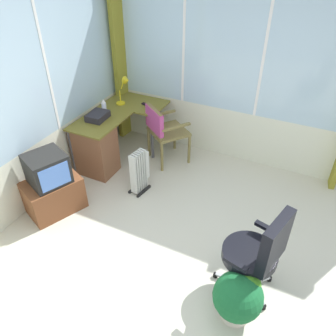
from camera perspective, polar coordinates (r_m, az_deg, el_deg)
ground at (r=3.67m, az=3.73°, el=-16.74°), size 5.35×5.31×0.06m
north_window_panel at (r=3.96m, az=-26.28°, el=8.09°), size 4.35×0.07×2.55m
east_window_panel at (r=4.65m, az=15.35°, el=14.48°), size 0.07×4.31×2.55m
curtain_corner at (r=5.30m, az=-8.09°, el=17.40°), size 0.26×0.09×2.45m
desk at (r=4.79m, az=-11.57°, el=3.87°), size 1.40×0.87×0.72m
desk_lamp at (r=5.06m, az=-7.23°, el=13.58°), size 0.23×0.20×0.39m
tv_remote at (r=5.03m, az=-3.70°, el=10.61°), size 0.08×0.16×0.02m
spray_bottle at (r=4.83m, az=-10.73°, el=10.13°), size 0.06×0.06×0.22m
paper_tray at (r=4.72m, az=-11.76°, el=8.57°), size 0.31×0.25×0.09m
wooden_armchair at (r=4.76m, az=-1.13°, el=6.90°), size 0.67×0.67×0.88m
office_chair at (r=3.13m, az=15.13°, el=-13.38°), size 0.63×0.58×1.01m
tv_on_stand at (r=4.25m, az=-19.01°, el=-3.00°), size 0.76×0.65×0.79m
space_heater at (r=4.36m, az=-4.76°, el=-0.48°), size 0.32×0.21×0.60m
potted_plant at (r=3.19m, az=11.86°, el=-20.36°), size 0.44×0.44×0.50m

